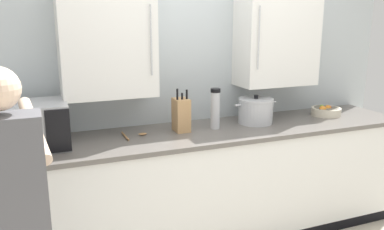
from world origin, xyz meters
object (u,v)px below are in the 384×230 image
Objects in this scene: thermos_flask at (215,108)px; microwave_oven at (21,127)px; fruit_bowl at (326,111)px; knife_block at (181,115)px; stock_pot at (256,111)px; wooden_spoon at (134,135)px; person_figure at (11,202)px.

microwave_oven is at bearing 179.75° from thermos_flask.
fruit_bowl is 1.40m from knife_block.
microwave_oven is at bearing -179.23° from stock_pot.
wooden_spoon is at bearing 1.69° from microwave_oven.
knife_block reaches higher than microwave_oven.
person_figure is (-1.48, -0.88, -0.14)m from thermos_flask.
stock_pot reaches higher than wooden_spoon.
stock_pot is 0.40m from thermos_flask.
fruit_bowl reaches higher than wooden_spoon.
thermos_flask reaches higher than microwave_oven.
microwave_oven is at bearing -179.57° from fruit_bowl.
knife_block is at bearing 179.71° from fruit_bowl.
microwave_oven is at bearing -178.69° from knife_block.
stock_pot is (-0.73, 0.01, 0.06)m from fruit_bowl.
knife_block is (-0.67, 0.00, 0.02)m from stock_pot.
thermos_flask is at bearing 30.79° from person_figure.
fruit_bowl is at bearing -0.29° from knife_block.
thermos_flask is at bearing -175.47° from stock_pot.
thermos_flask is 1.73m from person_figure.
stock_pot is at bearing 179.59° from fruit_bowl.
person_figure reaches higher than wooden_spoon.
wooden_spoon is at bearing 179.88° from fruit_bowl.
stock_pot is 1.05m from wooden_spoon.
person_figure is at bearing -93.02° from microwave_oven.
knife_block is 0.21× the size of person_figure.
thermos_flask is at bearing -6.74° from knife_block.
person_figure reaches higher than stock_pot.
knife_block is at bearing 0.54° from wooden_spoon.
microwave_oven is 2.05× the size of stock_pot.
thermos_flask reaches higher than stock_pot.
microwave_oven is 3.85× the size of wooden_spoon.
microwave_oven is 2.56m from fruit_bowl.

